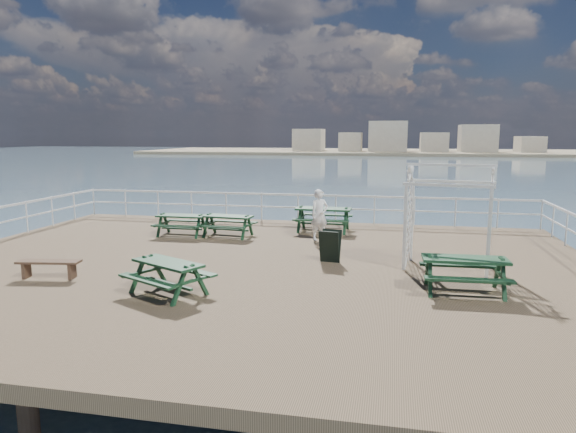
# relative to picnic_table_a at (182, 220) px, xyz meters

# --- Properties ---
(ground) EXTENTS (18.00, 14.00, 0.30)m
(ground) POSITION_rel_picnic_table_a_xyz_m (3.36, -3.33, -0.66)
(ground) COLOR brown
(ground) RESTS_ON ground
(sea_backdrop) EXTENTS (300.00, 300.00, 9.20)m
(sea_backdrop) POSITION_rel_picnic_table_a_xyz_m (15.90, 130.74, -1.01)
(sea_backdrop) COLOR #446072
(sea_backdrop) RESTS_ON ground
(railing) EXTENTS (17.77, 13.76, 1.10)m
(railing) POSITION_rel_picnic_table_a_xyz_m (3.29, -0.76, 0.37)
(railing) COLOR silver
(railing) RESTS_ON ground
(picnic_table_a) EXTENTS (1.63, 1.32, 0.79)m
(picnic_table_a) POSITION_rel_picnic_table_a_xyz_m (0.00, 0.00, 0.00)
(picnic_table_a) COLOR #13351D
(picnic_table_a) RESTS_ON ground
(picnic_table_b) EXTENTS (1.76, 1.47, 0.80)m
(picnic_table_b) POSITION_rel_picnic_table_a_xyz_m (1.59, 0.15, 0.00)
(picnic_table_b) COLOR #13351D
(picnic_table_b) RESTS_ON ground
(picnic_table_c) EXTENTS (1.96, 1.59, 0.94)m
(picnic_table_c) POSITION_rel_picnic_table_a_xyz_m (4.60, 1.72, 0.09)
(picnic_table_c) COLOR #13351D
(picnic_table_c) RESTS_ON ground
(picnic_table_d) EXTENTS (2.09, 1.95, 0.81)m
(picnic_table_d) POSITION_rel_picnic_table_a_xyz_m (2.31, -6.12, 0.01)
(picnic_table_d) COLOR #13351D
(picnic_table_d) RESTS_ON ground
(picnic_table_e) EXTENTS (1.83, 1.50, 0.87)m
(picnic_table_e) POSITION_rel_picnic_table_a_xyz_m (8.53, -4.73, 0.05)
(picnic_table_e) COLOR #13351D
(picnic_table_e) RESTS_ON ground
(flat_bench_near) EXTENTS (1.52, 0.58, 0.43)m
(flat_bench_near) POSITION_rel_picnic_table_a_xyz_m (-1.00, -5.55, -0.19)
(flat_bench_near) COLOR #4E3928
(flat_bench_near) RESTS_ON ground
(trellis_arbor) EXTENTS (2.32, 1.52, 2.67)m
(trellis_arbor) POSITION_rel_picnic_table_a_xyz_m (8.36, -2.70, 0.68)
(trellis_arbor) COLOR silver
(trellis_arbor) RESTS_ON ground
(sandwich_board) EXTENTS (0.60, 0.48, 0.88)m
(sandwich_board) POSITION_rel_picnic_table_a_xyz_m (5.37, -2.68, -0.08)
(sandwich_board) COLOR black
(sandwich_board) RESTS_ON ground
(person) EXTENTS (0.71, 0.66, 1.64)m
(person) POSITION_rel_picnic_table_a_xyz_m (4.67, 0.22, 0.31)
(person) COLOR white
(person) RESTS_ON ground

